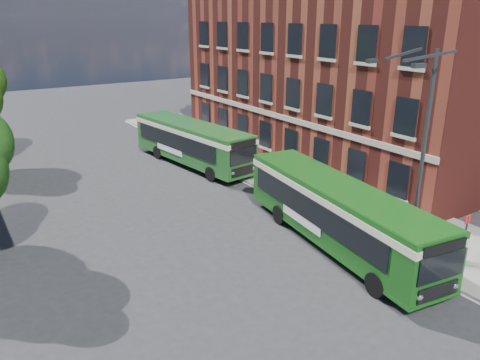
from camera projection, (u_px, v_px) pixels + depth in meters
ground at (294, 264)px, 20.35m from camera, size 120.00×120.00×0.00m
pavement at (300, 181)px, 30.24m from camera, size 6.00×48.00×0.15m
kerb_line at (261, 191)px, 28.70m from camera, size 0.12×48.00×0.01m
brick_office at (342, 62)px, 34.70m from camera, size 12.10×26.00×14.20m
street_lamp at (418, 152)px, 19.65m from camera, size 2.96×2.38×9.00m
bus_stop_sign at (465, 238)px, 19.39m from camera, size 0.35×0.08×2.52m
bus_front at (337, 209)px, 21.45m from camera, size 4.13×12.34×3.02m
bus_rear at (192, 140)px, 33.32m from camera, size 4.00×11.61×3.02m
pedestrian_a at (435, 238)px, 20.32m from camera, size 0.72×0.52×1.85m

